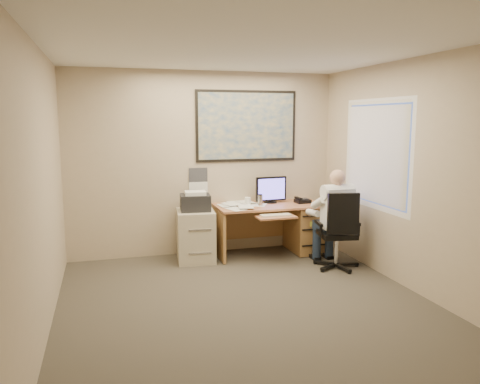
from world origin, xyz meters
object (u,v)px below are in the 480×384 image
object	(u,v)px
filing_cabinet	(196,231)
office_chair	(339,246)
person	(336,219)
desk	(289,223)

from	to	relation	value
filing_cabinet	office_chair	world-z (taller)	office_chair
filing_cabinet	person	world-z (taller)	person
desk	person	size ratio (longest dim) A/B	1.19
filing_cabinet	office_chair	xyz separation A→B (m)	(1.78, -0.93, -0.12)
desk	office_chair	world-z (taller)	desk
desk	person	bearing A→B (deg)	-69.78
desk	person	world-z (taller)	person
person	filing_cabinet	bearing A→B (deg)	153.30
office_chair	person	xyz separation A→B (m)	(-0.01, 0.08, 0.36)
desk	office_chair	distance (m)	1.01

